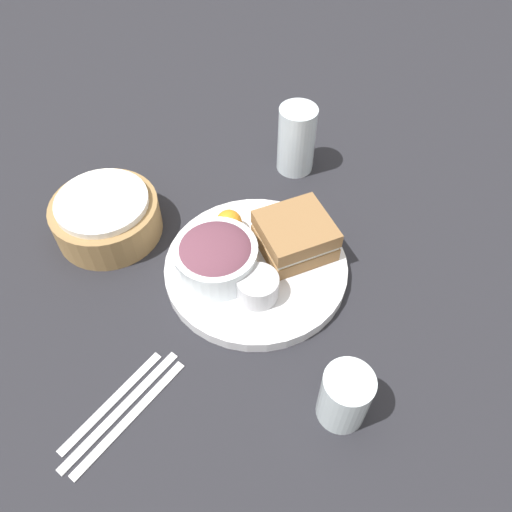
% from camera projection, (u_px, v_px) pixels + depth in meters
% --- Properties ---
extents(ground_plane, '(4.00, 4.00, 0.00)m').
position_uv_depth(ground_plane, '(256.00, 272.00, 0.82)').
color(ground_plane, '#232328').
extents(plate, '(0.29, 0.29, 0.02)m').
position_uv_depth(plate, '(256.00, 268.00, 0.81)').
color(plate, silver).
rests_on(plate, ground_plane).
extents(sandwich, '(0.14, 0.13, 0.06)m').
position_uv_depth(sandwich, '(295.00, 236.00, 0.80)').
color(sandwich, olive).
rests_on(sandwich, plate).
extents(salad_bowl, '(0.13, 0.13, 0.06)m').
position_uv_depth(salad_bowl, '(216.00, 256.00, 0.77)').
color(salad_bowl, white).
rests_on(salad_bowl, plate).
extents(dressing_cup, '(0.06, 0.06, 0.04)m').
position_uv_depth(dressing_cup, '(258.00, 287.00, 0.75)').
color(dressing_cup, '#B7B7BC').
rests_on(dressing_cup, plate).
extents(orange_wedge, '(0.04, 0.04, 0.04)m').
position_uv_depth(orange_wedge, '(229.00, 223.00, 0.83)').
color(orange_wedge, orange).
rests_on(orange_wedge, plate).
extents(drink_glass, '(0.07, 0.07, 0.13)m').
position_uv_depth(drink_glass, '(296.00, 140.00, 0.93)').
color(drink_glass, silver).
rests_on(drink_glass, ground_plane).
extents(bread_basket, '(0.18, 0.18, 0.08)m').
position_uv_depth(bread_basket, '(106.00, 216.00, 0.84)').
color(bread_basket, '#997547').
rests_on(bread_basket, ground_plane).
extents(fork, '(0.20, 0.05, 0.01)m').
position_uv_depth(fork, '(130.00, 417.00, 0.66)').
color(fork, silver).
rests_on(fork, ground_plane).
extents(knife, '(0.21, 0.06, 0.01)m').
position_uv_depth(knife, '(121.00, 409.00, 0.67)').
color(knife, silver).
rests_on(knife, ground_plane).
extents(spoon, '(0.18, 0.05, 0.01)m').
position_uv_depth(spoon, '(112.00, 401.00, 0.68)').
color(spoon, silver).
rests_on(spoon, ground_plane).
extents(water_glass, '(0.07, 0.07, 0.09)m').
position_uv_depth(water_glass, '(345.00, 397.00, 0.63)').
color(water_glass, silver).
rests_on(water_glass, ground_plane).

